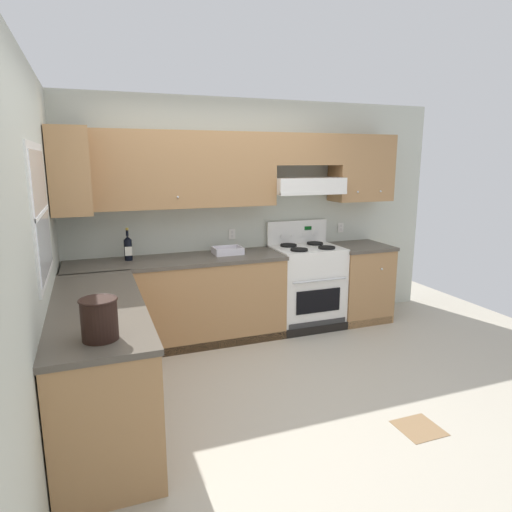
{
  "coord_description": "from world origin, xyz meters",
  "views": [
    {
      "loc": [
        -1.25,
        -3.21,
        1.9
      ],
      "look_at": [
        0.21,
        0.7,
        1.0
      ],
      "focal_mm": 31.48,
      "sensor_mm": 36.0,
      "label": 1
    }
  ],
  "objects_px": {
    "stove": "(306,285)",
    "bucket": "(99,318)",
    "bowl": "(228,252)",
    "wine_bottle": "(128,248)"
  },
  "relations": [
    {
      "from": "stove",
      "to": "bucket",
      "type": "xyz_separation_m",
      "value": [
        -2.28,
        -1.95,
        0.56
      ]
    },
    {
      "from": "bowl",
      "to": "bucket",
      "type": "xyz_separation_m",
      "value": [
        -1.35,
        -1.99,
        0.1
      ]
    },
    {
      "from": "wine_bottle",
      "to": "stove",
      "type": "bearing_deg",
      "value": -3.01
    },
    {
      "from": "stove",
      "to": "bowl",
      "type": "distance_m",
      "value": 1.03
    },
    {
      "from": "stove",
      "to": "bowl",
      "type": "bearing_deg",
      "value": 177.03
    },
    {
      "from": "bucket",
      "to": "stove",
      "type": "bearing_deg",
      "value": 40.48
    },
    {
      "from": "wine_bottle",
      "to": "bowl",
      "type": "distance_m",
      "value": 1.03
    },
    {
      "from": "wine_bottle",
      "to": "bucket",
      "type": "height_order",
      "value": "wine_bottle"
    },
    {
      "from": "stove",
      "to": "bucket",
      "type": "relative_size",
      "value": 5.03
    },
    {
      "from": "stove",
      "to": "wine_bottle",
      "type": "bearing_deg",
      "value": 176.99
    }
  ]
}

